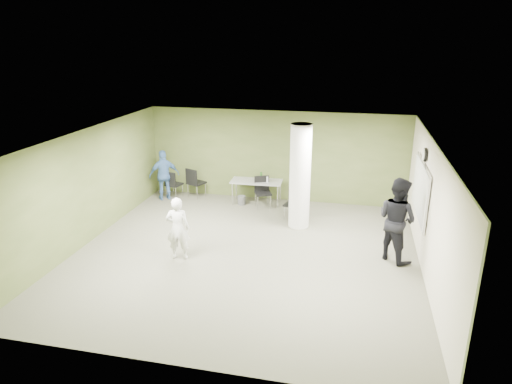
% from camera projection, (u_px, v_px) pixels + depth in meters
% --- Properties ---
extents(floor, '(8.00, 8.00, 0.00)m').
position_uv_depth(floor, '(246.00, 254.00, 10.82)').
color(floor, '#505140').
rests_on(floor, ground).
extents(ceiling, '(8.00, 8.00, 0.00)m').
position_uv_depth(ceiling, '(245.00, 138.00, 9.92)').
color(ceiling, white).
rests_on(ceiling, wall_back).
extents(wall_back, '(8.00, 2.80, 0.02)m').
position_uv_depth(wall_back, '(276.00, 156.00, 14.06)').
color(wall_back, '#475528').
rests_on(wall_back, floor).
extents(wall_left, '(0.02, 8.00, 2.80)m').
position_uv_depth(wall_left, '(87.00, 187.00, 11.19)').
color(wall_left, '#475528').
rests_on(wall_left, floor).
extents(wall_right_cream, '(0.02, 8.00, 2.80)m').
position_uv_depth(wall_right_cream, '(430.00, 213.00, 9.55)').
color(wall_right_cream, beige).
rests_on(wall_right_cream, floor).
extents(column, '(0.56, 0.56, 2.80)m').
position_uv_depth(column, '(300.00, 177.00, 12.01)').
color(column, silver).
rests_on(column, floor).
extents(whiteboard, '(0.05, 2.30, 1.30)m').
position_uv_depth(whiteboard, '(420.00, 190.00, 10.64)').
color(whiteboard, silver).
rests_on(whiteboard, wall_right_cream).
extents(wall_clock, '(0.06, 0.32, 0.32)m').
position_uv_depth(wall_clock, '(425.00, 155.00, 10.37)').
color(wall_clock, black).
rests_on(wall_clock, wall_right_cream).
extents(folding_table, '(1.57, 0.73, 0.98)m').
position_uv_depth(folding_table, '(257.00, 182.00, 13.90)').
color(folding_table, gray).
rests_on(folding_table, floor).
extents(wastebasket, '(0.24, 0.24, 0.27)m').
position_uv_depth(wastebasket, '(242.00, 200.00, 13.98)').
color(wastebasket, '#4C4C4C').
rests_on(wastebasket, floor).
extents(chair_back_left, '(0.54, 0.54, 0.89)m').
position_uv_depth(chair_back_left, '(172.00, 183.00, 14.42)').
color(chair_back_left, black).
rests_on(chair_back_left, floor).
extents(chair_back_right, '(0.63, 0.63, 0.97)m').
position_uv_depth(chair_back_right, '(194.00, 181.00, 14.46)').
color(chair_back_right, black).
rests_on(chair_back_right, floor).
extents(chair_table_left, '(0.61, 0.61, 0.94)m').
position_uv_depth(chair_table_left, '(262.00, 189.00, 13.69)').
color(chair_table_left, black).
rests_on(chair_table_left, floor).
extents(chair_table_right, '(0.53, 0.53, 0.87)m').
position_uv_depth(chair_table_right, '(294.00, 201.00, 12.84)').
color(chair_table_right, black).
rests_on(chair_table_right, floor).
extents(woman_white, '(0.60, 0.45, 1.49)m').
position_uv_depth(woman_white, '(178.00, 229.00, 10.39)').
color(woman_white, silver).
rests_on(woman_white, floor).
extents(man_black, '(1.20, 1.20, 1.96)m').
position_uv_depth(man_black, '(397.00, 219.00, 10.29)').
color(man_black, black).
rests_on(man_black, floor).
extents(man_blue, '(1.00, 0.81, 1.59)m').
position_uv_depth(man_blue, '(164.00, 175.00, 14.24)').
color(man_blue, '#426BA5').
rests_on(man_blue, floor).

